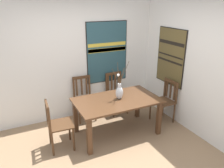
% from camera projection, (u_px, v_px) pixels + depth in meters
% --- Properties ---
extents(ground_plane, '(6.40, 6.40, 0.03)m').
position_uv_depth(ground_plane, '(114.00, 161.00, 3.73)').
color(ground_plane, '#8E7051').
extents(wall_back, '(6.40, 0.12, 2.70)m').
position_uv_depth(wall_back, '(76.00, 57.00, 4.82)').
color(wall_back, silver).
rests_on(wall_back, ground_plane).
extents(wall_side, '(0.12, 6.40, 2.70)m').
position_uv_depth(wall_side, '(207.00, 68.00, 4.01)').
color(wall_side, silver).
rests_on(wall_side, ground_plane).
extents(dining_table, '(1.60, 0.94, 0.73)m').
position_uv_depth(dining_table, '(117.00, 105.00, 4.28)').
color(dining_table, '#51331E').
rests_on(dining_table, ground_plane).
extents(centerpiece_vase, '(0.32, 0.21, 0.73)m').
position_uv_depth(centerpiece_vase, '(119.00, 91.00, 4.22)').
color(centerpiece_vase, silver).
rests_on(centerpiece_vase, dining_table).
extents(chair_0, '(0.43, 0.43, 0.95)m').
position_uv_depth(chair_0, '(84.00, 98.00, 4.90)').
color(chair_0, '#4C301C').
rests_on(chair_0, ground_plane).
extents(chair_1, '(0.42, 0.42, 0.94)m').
position_uv_depth(chair_1, '(116.00, 92.00, 5.21)').
color(chair_1, '#4C301C').
rests_on(chair_1, ground_plane).
extents(chair_2, '(0.45, 0.45, 0.91)m').
position_uv_depth(chair_2, '(57.00, 124.00, 3.87)').
color(chair_2, '#4C301C').
rests_on(chair_2, ground_plane).
extents(chair_3, '(0.44, 0.44, 0.92)m').
position_uv_depth(chair_3, '(165.00, 100.00, 4.79)').
color(chair_3, '#4C301C').
rests_on(chair_3, ground_plane).
extents(painting_on_back_wall, '(0.98, 0.05, 1.37)m').
position_uv_depth(painting_on_back_wall, '(107.00, 52.00, 5.04)').
color(painting_on_back_wall, black).
extents(painting_on_side_wall, '(0.05, 0.83, 1.20)m').
position_uv_depth(painting_on_side_wall, '(171.00, 57.00, 4.74)').
color(painting_on_side_wall, black).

